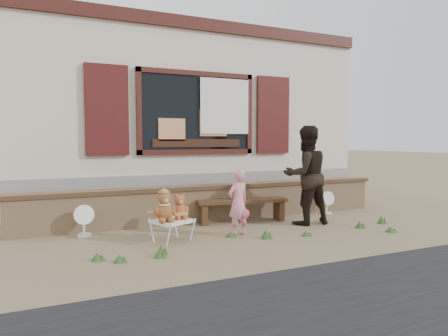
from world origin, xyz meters
name	(u,v)px	position (x,y,z in m)	size (l,w,h in m)	color
ground	(239,231)	(0.00, 0.00, 0.00)	(80.00, 80.00, 0.00)	brown
shopfront	(164,121)	(0.00, 4.49, 2.00)	(8.04, 5.13, 4.00)	#C0B49B
brick_wall	(215,202)	(0.00, 1.00, 0.34)	(7.10, 0.36, 0.67)	tan
bench	(242,205)	(0.36, 0.60, 0.31)	(1.69, 0.58, 0.42)	#362413
folding_chair	(172,222)	(-1.19, -0.20, 0.29)	(0.65, 0.62, 0.32)	white
teddy_bear_left	(164,206)	(-1.32, -0.25, 0.55)	(0.33, 0.29, 0.45)	brown
teddy_bear_right	(179,206)	(-1.06, -0.15, 0.51)	(0.28, 0.24, 0.38)	brown
child	(238,203)	(-0.15, -0.28, 0.52)	(0.38, 0.25, 1.04)	pink
adult	(306,175)	(1.33, 0.02, 0.87)	(0.85, 0.66, 1.75)	black
fan_left	(84,220)	(-2.36, 0.66, 0.25)	(0.31, 0.21, 0.50)	white
fan_right	(327,202)	(2.31, 0.65, 0.23)	(0.28, 0.20, 0.46)	white
grass_tufts	(264,237)	(0.05, -0.73, 0.06)	(5.04, 0.95, 0.14)	#2F4E1F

